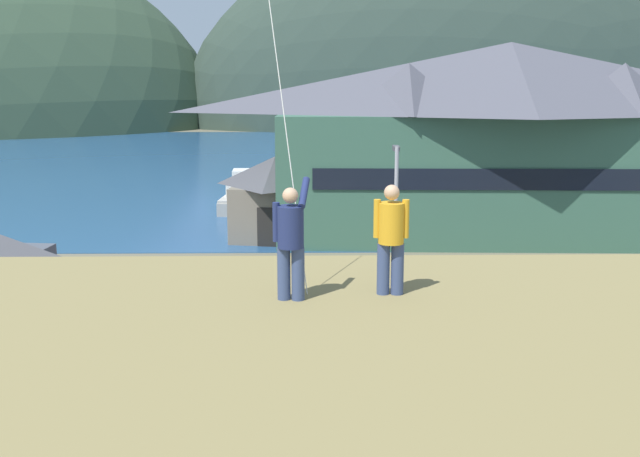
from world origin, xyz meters
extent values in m
plane|color=#66604C|center=(0.00, 0.00, 0.00)|extent=(600.00, 600.00, 0.00)
cube|color=slate|center=(0.00, 5.00, 0.05)|extent=(40.00, 20.00, 0.10)
cube|color=navy|center=(0.00, 60.00, 0.01)|extent=(360.00, 84.00, 0.03)
ellipsoid|color=#2D3D33|center=(28.26, 117.53, 0.00)|extent=(104.75, 44.37, 72.58)
cube|color=#38604C|center=(9.88, 22.02, 3.50)|extent=(25.72, 9.54, 7.01)
cube|color=black|center=(9.70, 17.72, 3.85)|extent=(21.57, 0.94, 1.10)
pyramid|color=#4C4C56|center=(9.88, 22.02, 8.93)|extent=(27.27, 10.45, 3.84)
pyramid|color=#4C4C56|center=(4.11, 20.76, 8.37)|extent=(4.88, 4.88, 2.69)
pyramid|color=#4C4C56|center=(15.53, 20.30, 8.37)|extent=(4.88, 4.88, 2.69)
cube|color=#756B5B|center=(-3.12, 21.62, 1.54)|extent=(5.08, 5.16, 3.07)
pyramid|color=#47474C|center=(-3.12, 21.62, 3.86)|extent=(5.50, 5.66, 1.58)
cube|color=black|center=(-3.49, 19.36, 1.07)|extent=(1.10, 0.24, 2.15)
cube|color=#70604C|center=(-2.68, 33.55, 0.35)|extent=(3.20, 12.52, 0.70)
cube|color=#A8A399|center=(-5.97, 30.93, 0.45)|extent=(2.51, 6.22, 0.90)
cube|color=#B7B2A8|center=(-5.97, 30.93, 0.98)|extent=(2.43, 6.04, 0.16)
cube|color=silver|center=(-6.01, 30.48, 1.61)|extent=(1.53, 1.94, 1.10)
cube|color=#A8A399|center=(0.58, 30.54, 0.45)|extent=(2.29, 5.98, 0.90)
cube|color=#B7B2A8|center=(0.58, 30.54, 0.98)|extent=(2.22, 5.80, 0.16)
cube|color=silver|center=(0.55, 30.10, 1.61)|extent=(1.44, 1.85, 1.10)
cube|color=silver|center=(-6.11, 36.15, 0.45)|extent=(2.38, 6.89, 0.90)
cube|color=white|center=(-6.11, 36.15, 0.98)|extent=(2.31, 6.68, 0.16)
cube|color=silver|center=(-6.09, 35.64, 1.61)|extent=(1.59, 2.09, 1.10)
cube|color=red|center=(-5.32, 6.04, 0.82)|extent=(4.22, 1.85, 0.80)
cube|color=#B11A15|center=(-5.17, 6.04, 1.57)|extent=(2.12, 1.63, 0.70)
cube|color=black|center=(-5.17, 6.04, 1.54)|extent=(2.16, 1.66, 0.32)
cylinder|color=black|center=(-6.69, 6.94, 0.42)|extent=(0.64, 0.23, 0.64)
cylinder|color=black|center=(-6.67, 5.10, 0.42)|extent=(0.64, 0.23, 0.64)
cylinder|color=black|center=(-3.96, 6.97, 0.42)|extent=(0.64, 0.23, 0.64)
cylinder|color=black|center=(-3.94, 5.14, 0.42)|extent=(0.64, 0.23, 0.64)
cube|color=navy|center=(5.62, 0.51, 0.82)|extent=(4.23, 1.87, 0.80)
cube|color=navy|center=(5.47, 0.50, 1.57)|extent=(2.13, 1.64, 0.70)
cube|color=black|center=(5.47, 0.50, 1.54)|extent=(2.17, 1.67, 0.32)
cylinder|color=black|center=(7.01, -0.39, 0.42)|extent=(0.64, 0.23, 0.64)
cylinder|color=black|center=(6.97, 1.45, 0.42)|extent=(0.64, 0.23, 0.64)
cylinder|color=black|center=(4.28, -0.43, 0.42)|extent=(0.64, 0.23, 0.64)
cylinder|color=black|center=(4.24, 1.40, 0.42)|extent=(0.64, 0.23, 0.64)
cube|color=slate|center=(1.69, 5.31, 0.82)|extent=(4.34, 2.15, 0.80)
cube|color=#5B5B5F|center=(1.54, 5.33, 1.57)|extent=(2.23, 1.77, 0.70)
cube|color=black|center=(1.54, 5.33, 1.54)|extent=(2.27, 1.81, 0.32)
cylinder|color=black|center=(2.97, 4.28, 0.42)|extent=(0.66, 0.27, 0.64)
cylinder|color=black|center=(3.13, 6.11, 0.42)|extent=(0.66, 0.27, 0.64)
cylinder|color=black|center=(0.25, 4.52, 0.42)|extent=(0.66, 0.27, 0.64)
cylinder|color=black|center=(0.41, 6.35, 0.42)|extent=(0.66, 0.27, 0.64)
cube|color=navy|center=(6.39, 5.85, 0.82)|extent=(4.35, 2.19, 0.80)
cube|color=navy|center=(6.54, 5.87, 1.57)|extent=(2.24, 1.79, 0.70)
cube|color=black|center=(6.54, 5.87, 1.54)|extent=(2.29, 1.83, 0.32)
cylinder|color=black|center=(4.94, 6.64, 0.42)|extent=(0.66, 0.28, 0.64)
cylinder|color=black|center=(5.12, 4.81, 0.42)|extent=(0.66, 0.28, 0.64)
cylinder|color=black|center=(7.66, 6.90, 0.42)|extent=(0.66, 0.28, 0.64)
cylinder|color=black|center=(7.83, 5.07, 0.42)|extent=(0.66, 0.28, 0.64)
cylinder|color=black|center=(10.57, 8.32, 0.42)|extent=(0.66, 0.28, 0.64)
cylinder|color=black|center=(10.40, 6.49, 0.42)|extent=(0.66, 0.28, 0.64)
cube|color=silver|center=(-2.72, 1.03, 0.82)|extent=(4.27, 1.97, 0.80)
cube|color=beige|center=(-2.87, 1.02, 1.57)|extent=(2.17, 1.69, 0.70)
cube|color=black|center=(-2.87, 1.02, 1.54)|extent=(2.21, 1.72, 0.32)
cylinder|color=black|center=(-1.32, 0.17, 0.42)|extent=(0.65, 0.25, 0.64)
cylinder|color=black|center=(-1.39, 2.00, 0.42)|extent=(0.65, 0.25, 0.64)
cylinder|color=black|center=(-4.04, 0.05, 0.42)|extent=(0.65, 0.25, 0.64)
cylinder|color=black|center=(-4.12, 1.89, 0.42)|extent=(0.65, 0.25, 0.64)
cylinder|color=#ADADB2|center=(2.31, 10.50, 3.16)|extent=(0.16, 0.16, 6.13)
cube|color=#4C4C51|center=(2.31, 10.85, 6.13)|extent=(0.24, 0.70, 0.20)
cylinder|color=#384770|center=(-1.75, -8.93, 6.11)|extent=(0.20, 0.20, 0.82)
cylinder|color=#384770|center=(-1.53, -8.96, 6.11)|extent=(0.20, 0.20, 0.82)
cylinder|color=navy|center=(-1.64, -8.94, 6.84)|extent=(0.40, 0.40, 0.64)
sphere|color=tan|center=(-1.64, -8.94, 7.32)|extent=(0.24, 0.24, 0.24)
cylinder|color=navy|center=(-1.43, -8.79, 7.34)|extent=(0.19, 0.56, 0.43)
cylinder|color=navy|center=(-1.86, -8.91, 6.91)|extent=(0.11, 0.11, 0.60)
cylinder|color=#384770|center=(-0.19, -8.67, 6.11)|extent=(0.20, 0.20, 0.82)
cylinder|color=#384770|center=(0.03, -8.68, 6.11)|extent=(0.20, 0.20, 0.82)
cylinder|color=gold|center=(-0.08, -8.67, 6.84)|extent=(0.40, 0.40, 0.64)
sphere|color=tan|center=(-0.08, -8.67, 7.32)|extent=(0.24, 0.24, 0.24)
cylinder|color=gold|center=(-0.30, -8.66, 6.91)|extent=(0.11, 0.11, 0.60)
cylinder|color=gold|center=(0.14, -8.69, 6.91)|extent=(0.11, 0.11, 0.60)
camera|label=1|loc=(-1.40, -20.07, 9.09)|focal=42.22mm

